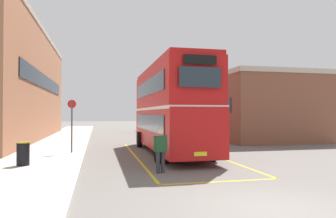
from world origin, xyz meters
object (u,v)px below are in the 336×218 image
(litter_bin, at_px, (23,154))
(bus_stop_sign, at_px, (72,121))
(double_decker_bus, at_px, (169,108))
(single_deck_bus, at_px, (154,118))
(pedestrian_boarding, at_px, (160,148))

(litter_bin, distance_m, bus_stop_sign, 4.31)
(double_decker_bus, xyz_separation_m, litter_bin, (-6.77, -3.54, -1.91))
(litter_bin, height_order, bus_stop_sign, bus_stop_sign)
(litter_bin, relative_size, bus_stop_sign, 0.33)
(double_decker_bus, bearing_deg, bus_stop_sign, 176.72)
(single_deck_bus, bearing_deg, bus_stop_sign, -112.45)
(double_decker_bus, xyz_separation_m, bus_stop_sign, (-5.22, 0.30, -0.71))
(single_deck_bus, distance_m, litter_bin, 24.80)
(single_deck_bus, relative_size, pedestrian_boarding, 5.14)
(pedestrian_boarding, bearing_deg, litter_bin, 158.63)
(single_deck_bus, bearing_deg, litter_bin, -112.36)
(single_deck_bus, relative_size, litter_bin, 8.92)
(litter_bin, bearing_deg, double_decker_bus, 27.63)
(double_decker_bus, xyz_separation_m, pedestrian_boarding, (-1.64, -5.55, -1.60))
(single_deck_bus, bearing_deg, pedestrian_boarding, -99.79)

